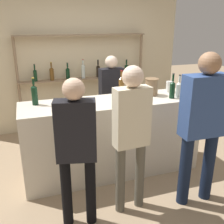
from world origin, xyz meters
TOP-DOWN VIEW (x-y plane):
  - ground_plane at (0.00, 0.00)m, footprint 16.00×16.00m
  - bar_counter at (0.00, 0.00)m, footprint 2.44×0.68m
  - back_wall at (0.00, 1.94)m, footprint 4.04×0.12m
  - back_shelf at (0.01, 1.76)m, footprint 2.47×0.18m
  - counter_bottle_0 at (0.83, -0.14)m, footprint 0.07×0.07m
  - counter_bottle_1 at (0.94, -0.13)m, footprint 0.08×0.08m
  - counter_bottle_2 at (-0.99, 0.15)m, footprint 0.08×0.08m
  - counter_bottle_3 at (0.21, 0.21)m, footprint 0.08×0.08m
  - wine_glass at (0.35, 0.16)m, footprint 0.09×0.09m
  - ice_bucket at (0.63, 0.09)m, footprint 0.19×0.19m
  - cork_jar at (0.97, 0.17)m, footprint 0.10×0.10m
  - server_behind_counter at (0.27, 0.85)m, footprint 0.41×0.20m
  - customer_left at (-0.67, -0.89)m, footprint 0.42×0.26m
  - customer_center at (-0.06, -0.84)m, footprint 0.39×0.22m
  - customer_right at (0.74, -0.95)m, footprint 0.50×0.24m

SIDE VIEW (x-z plane):
  - ground_plane at x=0.00m, z-range 0.00..0.00m
  - bar_counter at x=0.00m, z-range 0.00..1.07m
  - server_behind_counter at x=0.27m, z-range 0.14..1.70m
  - customer_left at x=-0.67m, z-range 0.15..1.76m
  - customer_center at x=-0.06m, z-range 0.17..1.85m
  - customer_right at x=0.74m, z-range 0.15..1.95m
  - cork_jar at x=0.97m, z-range 1.07..1.23m
  - wine_glass at x=0.35m, z-range 1.10..1.26m
  - counter_bottle_1 at x=0.94m, z-range 1.03..1.35m
  - ice_bucket at x=0.63m, z-range 1.07..1.31m
  - counter_bottle_0 at x=0.83m, z-range 1.03..1.37m
  - counter_bottle_2 at x=-0.99m, z-range 1.03..1.39m
  - counter_bottle_3 at x=0.21m, z-range 1.03..1.40m
  - back_shelf at x=0.01m, z-range 0.30..2.15m
  - back_wall at x=0.00m, z-range 0.00..2.80m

